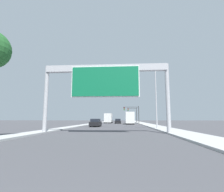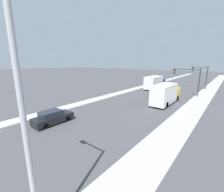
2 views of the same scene
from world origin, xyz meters
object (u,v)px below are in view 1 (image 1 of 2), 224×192
Objects in this scene: street_lamp_right at (154,93)px; traffic_light_mid_block at (134,112)px; car_far_right at (118,121)px; truck_box_secondary at (109,118)px; traffic_light_near_intersection at (133,111)px; sign_gantry at (105,79)px; car_near_right at (96,123)px; truck_box_primary at (130,118)px.

traffic_light_mid_block is at bearing 91.32° from street_lamp_right.
car_far_right is 0.55× the size of truck_box_secondary.
traffic_light_mid_block reaches higher than traffic_light_near_intersection.
sign_gantry is at bearing -90.00° from car_far_right.
truck_box_secondary is 1.46× the size of traffic_light_near_intersection.
car_far_right is at bearing -60.59° from truck_box_secondary.
car_far_right is 29.38m from street_lamp_right.
traffic_light_near_intersection is (4.95, 3.02, 3.19)m from car_far_right.
street_lamp_right is (10.03, -6.52, 4.78)m from car_near_right.
traffic_light_mid_block is at bearing 83.68° from truck_box_primary.
sign_gantry is at bearing -126.36° from street_lamp_right.
truck_box_primary is at bearing 97.68° from street_lamp_right.
sign_gantry is 2.29× the size of traffic_light_mid_block.
sign_gantry reaches higher than traffic_light_near_intersection.
car_far_right is at bearing -113.20° from traffic_light_mid_block.
car_near_right is 0.77× the size of traffic_light_near_intersection.
car_near_right is 0.52× the size of truck_box_primary.
truck_box_secondary is (-3.50, 6.21, 0.96)m from car_far_right.
sign_gantry is at bearing -97.03° from traffic_light_near_intersection.
sign_gantry is at bearing -85.38° from truck_box_secondary.
truck_box_secondary is at bearing -143.13° from traffic_light_mid_block.
car_near_right reaches higher than car_far_right.
sign_gantry is 2.37× the size of traffic_light_near_intersection.
street_lamp_right reaches higher than truck_box_secondary.
traffic_light_mid_block reaches higher than truck_box_secondary.
sign_gantry is 16.54m from car_near_right.
traffic_light_mid_block is 41.30m from street_lamp_right.
street_lamp_right is (10.03, -34.45, 3.82)m from truck_box_secondary.
sign_gantry reaches higher than traffic_light_mid_block.
truck_box_secondary reaches higher than car_far_right.
truck_box_primary is at bearing -99.35° from traffic_light_near_intersection.
car_far_right is 7.19m from truck_box_secondary.
traffic_light_near_intersection is (8.45, 24.74, 3.18)m from car_near_right.
car_near_right is 12.88m from street_lamp_right.
traffic_light_mid_block is (2.08, 18.79, 2.21)m from truck_box_primary.
traffic_light_mid_block is (9.08, 34.74, 3.18)m from car_near_right.
sign_gantry reaches higher than truck_box_primary.
truck_box_primary is 22.99m from street_lamp_right.
car_far_right is (0.00, 37.11, -4.95)m from sign_gantry.
sign_gantry reaches higher than car_far_right.
truck_box_secondary is (-7.00, 11.98, -0.02)m from truck_box_primary.
truck_box_primary is (3.50, -5.77, 0.98)m from car_far_right.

